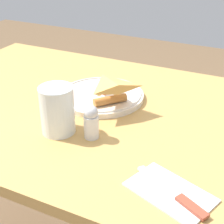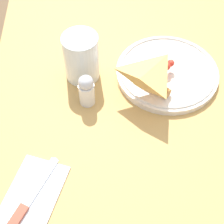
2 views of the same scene
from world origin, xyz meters
name	(u,v)px [view 1 (image 1 of 2)]	position (x,y,z in m)	size (l,w,h in m)	color
dining_table	(73,131)	(0.00, 0.00, 0.61)	(1.07, 0.78, 0.72)	tan
plate_pizza	(102,95)	(-0.08, -0.06, 0.73)	(0.26, 0.26, 0.05)	silver
milk_glass	(57,111)	(-0.06, 0.16, 0.78)	(0.09, 0.09, 0.12)	white
napkin_folded	(170,192)	(-0.39, 0.26, 0.72)	(0.19, 0.15, 0.00)	silver
butter_knife	(173,193)	(-0.40, 0.26, 0.73)	(0.17, 0.10, 0.01)	#99422D
salt_shaker	(91,122)	(-0.15, 0.15, 0.76)	(0.04, 0.04, 0.09)	silver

